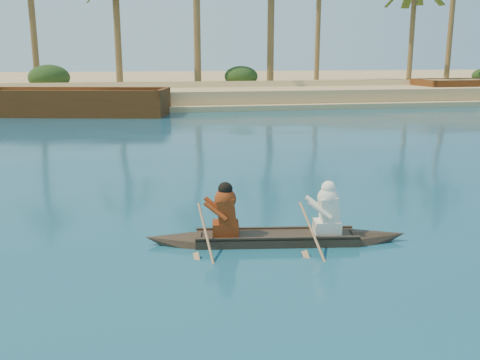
{
  "coord_description": "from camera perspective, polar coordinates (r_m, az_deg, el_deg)",
  "views": [
    {
      "loc": [
        2.48,
        -14.04,
        3.75
      ],
      "look_at": [
        4.9,
        -1.95,
        0.87
      ],
      "focal_mm": 40.0,
      "sensor_mm": 36.0,
      "label": 1
    }
  ],
  "objects": [
    {
      "name": "sandy_embankment",
      "position": [
        61.06,
        -13.82,
        9.75
      ],
      "size": [
        150.0,
        51.0,
        1.5
      ],
      "color": "tan",
      "rests_on": "ground"
    },
    {
      "name": "ground",
      "position": [
        14.74,
        -20.6,
        -2.45
      ],
      "size": [
        160.0,
        160.0,
        0.0
      ],
      "primitive_type": "plane",
      "color": "navy",
      "rests_on": "ground"
    },
    {
      "name": "palm_grove",
      "position": [
        49.29,
        -14.86,
        17.67
      ],
      "size": [
        110.0,
        14.0,
        16.0
      ],
      "primitive_type": null,
      "color": "#3B531D",
      "rests_on": "ground"
    },
    {
      "name": "shrub_cluster",
      "position": [
        45.68,
        -14.61,
        9.53
      ],
      "size": [
        100.0,
        6.0,
        2.4
      ],
      "primitive_type": null,
      "color": "#193513",
      "rests_on": "ground"
    },
    {
      "name": "barge_mid",
      "position": [
        36.36,
        -17.26,
        7.74
      ],
      "size": [
        12.45,
        6.55,
        1.98
      ],
      "rotation": [
        0.0,
        0.0,
        -0.23
      ],
      "color": "#5C2A13",
      "rests_on": "ground"
    },
    {
      "name": "canoe",
      "position": [
        10.98,
        3.91,
        -5.29
      ],
      "size": [
        5.42,
        1.51,
        1.48
      ],
      "rotation": [
        0.0,
        0.0,
        -0.15
      ],
      "color": "#372C1E",
      "rests_on": "ground"
    }
  ]
}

